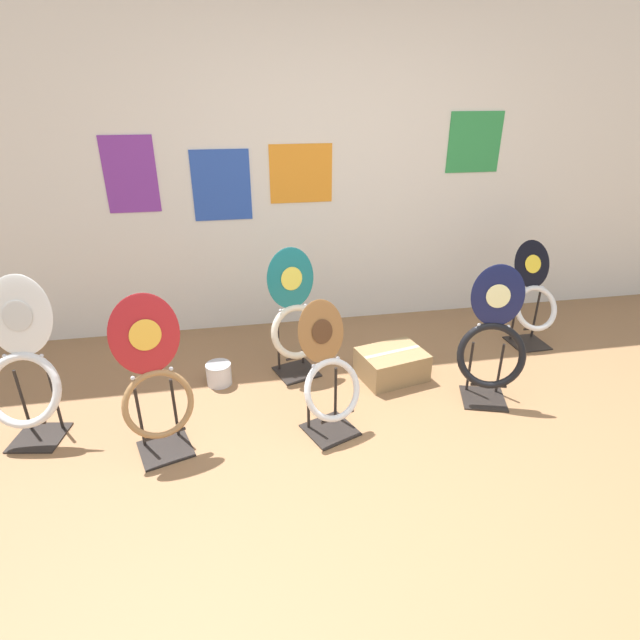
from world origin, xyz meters
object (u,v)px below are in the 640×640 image
Objects in this scene: storage_box at (392,364)px; toilet_seat_display_crimson_swirl at (154,380)px; toilet_seat_display_teal_sax at (295,317)px; toilet_seat_display_white_plain at (23,371)px; toilet_seat_display_navy_moon at (492,345)px; paint_can at (219,373)px; toilet_seat_display_woodgrain at (329,379)px; toilet_seat_display_jazz_black at (534,301)px.

toilet_seat_display_crimson_swirl is at bearing -161.50° from storage_box.
toilet_seat_display_white_plain is at bearing -164.20° from toilet_seat_display_teal_sax.
toilet_seat_display_navy_moon is (1.19, -0.58, -0.04)m from toilet_seat_display_teal_sax.
toilet_seat_display_woodgrain is at bearing -44.75° from paint_can.
toilet_seat_display_white_plain reaches higher than toilet_seat_display_teal_sax.
storage_box is at bearing 18.50° from toilet_seat_display_crimson_swirl.
toilet_seat_display_jazz_black reaches higher than toilet_seat_display_woodgrain.
paint_can is at bearing -175.97° from toilet_seat_display_jazz_black.
toilet_seat_display_teal_sax reaches higher than toilet_seat_display_navy_moon.
toilet_seat_display_crimson_swirl reaches higher than toilet_seat_display_navy_moon.
toilet_seat_display_crimson_swirl is 1.15× the size of toilet_seat_display_jazz_black.
storage_box is at bearing 42.73° from toilet_seat_display_woodgrain.
toilet_seat_display_jazz_black is 0.84× the size of toilet_seat_display_white_plain.
toilet_seat_display_woodgrain is 0.84× the size of toilet_seat_display_white_plain.
toilet_seat_display_teal_sax is 1.13× the size of toilet_seat_display_jazz_black.
toilet_seat_display_white_plain is at bearing -170.84° from toilet_seat_display_jazz_black.
storage_box is (-1.25, -0.30, -0.27)m from toilet_seat_display_jazz_black.
toilet_seat_display_jazz_black reaches higher than paint_can.
toilet_seat_display_woodgrain is 1.60× the size of storage_box.
toilet_seat_display_woodgrain is 1.99m from toilet_seat_display_jazz_black.
toilet_seat_display_crimson_swirl is 5.31× the size of paint_can.
toilet_seat_display_teal_sax is at bearing 164.00° from storage_box.
storage_box is (0.67, -0.19, -0.34)m from toilet_seat_display_teal_sax.
toilet_seat_display_jazz_black is 1.61× the size of storage_box.
toilet_seat_display_white_plain is (-3.52, -0.57, 0.08)m from toilet_seat_display_jazz_black.
toilet_seat_display_crimson_swirl is 2.90m from toilet_seat_display_jazz_black.
paint_can is at bearing 173.89° from storage_box.
storage_box is at bearing -166.31° from toilet_seat_display_jazz_black.
toilet_seat_display_white_plain reaches higher than toilet_seat_display_woodgrain.
toilet_seat_display_white_plain reaches higher than toilet_seat_display_jazz_black.
toilet_seat_display_woodgrain reaches higher than paint_can.
storage_box is (2.27, 0.26, -0.35)m from toilet_seat_display_white_plain.
storage_box is at bearing 143.33° from toilet_seat_display_navy_moon.
paint_can is (1.05, 0.39, -0.37)m from toilet_seat_display_white_plain.
storage_box reaches higher than paint_can.
toilet_seat_display_white_plain is at bearing 161.34° from toilet_seat_display_crimson_swirl.
toilet_seat_display_teal_sax reaches higher than toilet_seat_display_woodgrain.
toilet_seat_display_teal_sax is 1.32m from toilet_seat_display_navy_moon.
toilet_seat_display_woodgrain is at bearing -0.36° from toilet_seat_display_crimson_swirl.
toilet_seat_display_navy_moon is at bearing 6.92° from toilet_seat_display_woodgrain.
toilet_seat_display_navy_moon is 0.72m from storage_box.
toilet_seat_display_teal_sax is at bearing 15.80° from toilet_seat_display_white_plain.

